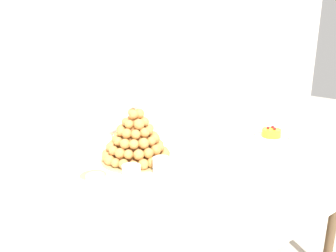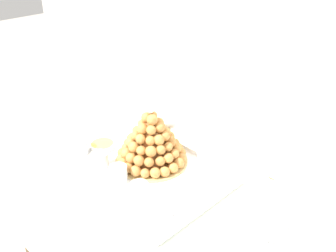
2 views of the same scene
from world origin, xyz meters
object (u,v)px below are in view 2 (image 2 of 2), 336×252
creme_brulee_ramekin (102,145)px  serving_tray (139,169)px  dessert_cup_mid_left (100,160)px  wine_glass (170,122)px  croquembouche (151,141)px  dessert_cup_mid_right (139,191)px  dessert_cup_left (81,147)px  macaron_goblet (272,202)px  dessert_cup_right (166,206)px  dessert_cup_centre (118,174)px

creme_brulee_ramekin → serving_tray: bearing=2.6°
dessert_cup_mid_left → wine_glass: bearing=75.2°
croquembouche → dessert_cup_mid_right: size_ratio=4.39×
dessert_cup_left → dessert_cup_mid_right: (0.36, -0.01, -0.00)m
dessert_cup_mid_left → serving_tray: bearing=39.7°
dessert_cup_mid_left → dessert_cup_mid_right: 0.23m
dessert_cup_mid_right → croquembouche: bearing=125.8°
dessert_cup_mid_right → dessert_cup_left: bearing=177.7°
macaron_goblet → wine_glass: bearing=162.2°
dessert_cup_left → creme_brulee_ramekin: bearing=71.5°
serving_tray → dessert_cup_right: bearing=-22.1°
dessert_cup_mid_left → creme_brulee_ramekin: (-0.10, 0.08, -0.01)m
dessert_cup_centre → dessert_cup_right: 0.23m
serving_tray → creme_brulee_ramekin: (-0.21, -0.01, 0.01)m
dessert_cup_mid_right → macaron_goblet: bearing=16.7°
dessert_cup_left → dessert_cup_mid_right: dessert_cup_left is taller
dessert_cup_mid_left → macaron_goblet: macaron_goblet is taller
croquembouche → dessert_cup_mid_right: croquembouche is taller
macaron_goblet → dessert_cup_right: bearing=-158.5°
dessert_cup_right → wine_glass: wine_glass is taller
dessert_cup_left → wine_glass: bearing=54.7°
dessert_cup_right → creme_brulee_ramekin: bearing=169.0°
dessert_cup_mid_left → dessert_cup_right: bearing=-0.6°
macaron_goblet → dessert_cup_left: bearing=-172.0°
croquembouche → dessert_cup_right: bearing=-33.7°
wine_glass → dessert_cup_right: bearing=-47.0°
dessert_cup_mid_left → macaron_goblet: 0.66m
dessert_cup_left → creme_brulee_ramekin: size_ratio=0.56×
dessert_cup_centre → dessert_cup_mid_right: dessert_cup_centre is taller
dessert_cup_centre → dessert_cup_mid_right: 0.12m
wine_glass → creme_brulee_ramekin: bearing=-130.5°
dessert_cup_right → macaron_goblet: (0.29, 0.11, 0.12)m
croquembouche → dessert_cup_centre: bearing=-87.9°
croquembouche → dessert_cup_right: 0.30m
macaron_goblet → dessert_cup_centre: bearing=-167.4°
serving_tray → creme_brulee_ramekin: bearing=-177.4°
dessert_cup_mid_right → macaron_goblet: size_ratio=0.26×
croquembouche → dessert_cup_left: croquembouche is taller
dessert_cup_mid_right → creme_brulee_ramekin: 0.35m
creme_brulee_ramekin → macaron_goblet: size_ratio=0.41×
dessert_cup_centre → creme_brulee_ramekin: bearing=157.3°
dessert_cup_mid_right → dessert_cup_right: 0.12m
dessert_cup_left → wine_glass: (0.20, 0.29, 0.08)m
serving_tray → wine_glass: (-0.04, 0.20, 0.11)m
dessert_cup_left → macaron_goblet: 0.78m
croquembouche → creme_brulee_ramekin: (-0.21, -0.07, -0.08)m
dessert_cup_left → dessert_cup_centre: 0.25m
dessert_cup_centre → dessert_cup_mid_right: size_ratio=1.02×
dessert_cup_centre → dessert_cup_mid_right: (0.12, -0.00, -0.00)m
serving_tray → dessert_cup_left: dessert_cup_left is taller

